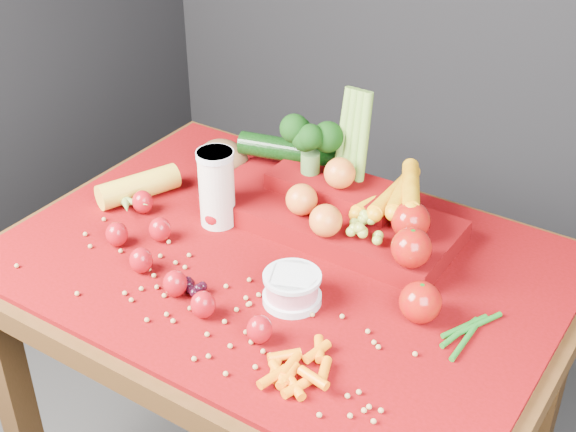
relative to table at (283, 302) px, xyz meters
The scene contains 12 objects.
table is the anchor object (origin of this frame).
red_cloth 0.10m from the table, ahead, with size 1.05×0.75×0.01m, color #680309.
milk_glass 0.27m from the table, 168.95° to the left, with size 0.08×0.08×0.17m.
yogurt_bowl 0.19m from the table, 48.82° to the right, with size 0.11×0.11×0.06m.
strawberry_scatter 0.25m from the table, 140.91° to the right, with size 0.48×0.28×0.06m.
dark_grape_cluster 0.23m from the table, 114.36° to the right, with size 0.06×0.05×0.03m, color black, non-canonical shape.
soybean_scatter 0.23m from the table, 90.00° to the right, with size 0.84×0.24×0.01m, color #B0894B, non-canonical shape.
corn_ear 0.40m from the table, behind, with size 0.24×0.26×0.06m.
potato 0.39m from the table, 145.03° to the left, with size 0.12×0.09×0.08m, color brown.
baby_carrot_pile 0.34m from the table, 49.18° to the right, with size 0.17×0.17×0.03m, color orange, non-canonical shape.
green_bean_pile 0.40m from the table, ahead, with size 0.14×0.12×0.01m, color #155D17, non-canonical shape.
produce_mound 0.23m from the table, 75.25° to the left, with size 0.59×0.37×0.27m.
Camera 1 is at (0.70, -1.05, 1.67)m, focal length 50.00 mm.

